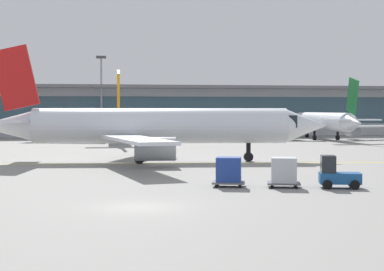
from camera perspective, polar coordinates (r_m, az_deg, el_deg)
ground_plane at (r=33.07m, az=-4.81°, el=-6.44°), size 400.00×400.00×0.00m
taxiway_centreline_stripe at (r=59.39m, az=-2.61°, el=-2.53°), size 109.40×12.18×0.01m
terminal_concourse at (r=122.07m, az=-7.97°, el=2.26°), size 211.26×11.00×9.60m
gate_airplane_2 at (r=100.80m, az=-6.75°, el=1.27°), size 29.72×31.91×10.59m
gate_airplane_3 at (r=108.38m, az=11.71°, el=1.20°), size 27.81×29.81×9.90m
taxiing_regional_jet at (r=61.18m, az=-3.24°, el=0.77°), size 33.95×31.39×11.24m
baggage_tug at (r=41.76m, az=12.85°, el=-3.42°), size 2.88×2.17×2.10m
cargo_dolly_lead at (r=41.49m, az=8.25°, el=-3.20°), size 2.45×2.10×1.94m
cargo_dolly_trailing at (r=41.51m, az=3.32°, el=-3.17°), size 2.45×2.10×1.94m
apron_light_mast_1 at (r=116.04m, az=-8.15°, el=3.82°), size 1.80×0.36×14.76m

